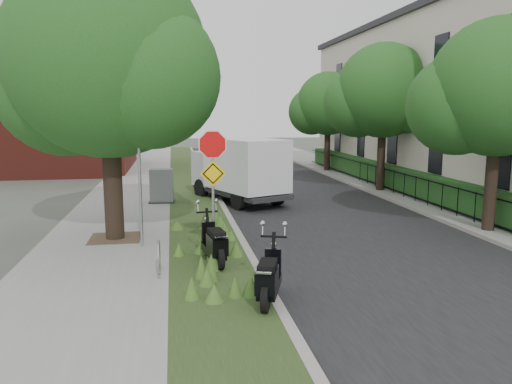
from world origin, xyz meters
The scene contains 22 objects.
ground centered at (0.00, 0.00, 0.00)m, with size 120.00×120.00×0.00m, color #4C5147.
sidewalk_near centered at (-4.25, 10.00, 0.06)m, with size 3.50×60.00×0.12m, color gray.
verge centered at (-1.50, 10.00, 0.06)m, with size 2.00×60.00×0.12m, color #28401B.
kerb_near centered at (-0.50, 10.00, 0.07)m, with size 0.20×60.00×0.13m, color #9E9991.
road centered at (3.00, 10.00, 0.01)m, with size 7.00×60.00×0.01m, color black.
kerb_far centered at (6.50, 10.00, 0.07)m, with size 0.20×60.00×0.13m, color #9E9991.
footpath_far centered at (8.20, 10.00, 0.06)m, with size 3.20×60.00×0.12m, color gray.
street_tree_main centered at (-4.08, 2.86, 4.80)m, with size 6.21×5.54×7.66m.
bare_post centered at (-3.20, 1.80, 2.12)m, with size 0.08×0.08×4.00m.
bike_hoop centered at (-2.70, -0.60, 0.50)m, with size 0.06×0.78×0.77m.
sign_assembly centered at (-1.40, 0.58, 2.33)m, with size 0.94×0.08×3.22m.
fence_far centered at (7.20, 10.00, 0.67)m, with size 0.04×24.00×1.00m.
hedge_far centered at (7.90, 10.00, 0.67)m, with size 1.00×24.00×1.10m, color #1B4418.
terrace_houses centered at (11.49, 10.00, 4.16)m, with size 7.40×26.40×8.20m.
brick_building centered at (-9.50, 22.00, 4.21)m, with size 9.40×10.40×8.30m.
far_tree_a centered at (6.94, 2.05, 4.13)m, with size 4.60×4.10×6.22m.
far_tree_b centered at (6.94, 10.05, 4.37)m, with size 4.83×4.31×6.56m.
far_tree_c centered at (6.94, 18.04, 3.95)m, with size 4.37×3.89×5.93m.
scooter_near centered at (-1.43, -0.11, 0.53)m, with size 0.55×1.79×0.85m.
scooter_far centered at (-0.66, -2.68, 0.53)m, with size 0.74×1.71×0.84m.
box_truck centered at (0.31, 8.44, 1.45)m, with size 3.67×5.25×2.22m.
utility_cabinet centered at (-2.80, 8.35, 0.75)m, with size 1.03×0.73×1.32m.
Camera 1 is at (-2.35, -11.34, 3.62)m, focal length 35.00 mm.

